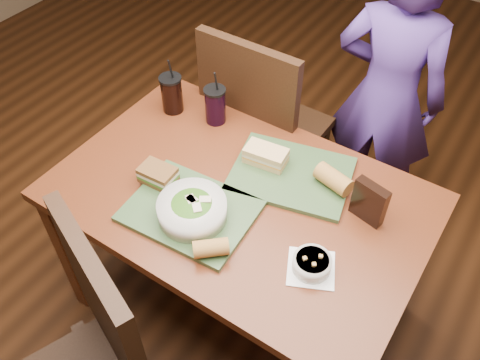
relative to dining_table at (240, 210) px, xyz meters
name	(u,v)px	position (x,y,z in m)	size (l,w,h in m)	color
ground	(240,303)	(0.00, 0.00, -0.66)	(6.00, 6.00, 0.00)	#381C0B
dining_table	(240,210)	(0.00, 0.00, 0.00)	(1.30, 0.85, 0.75)	#582611
chair_far	(260,125)	(-0.23, 0.52, -0.07)	(0.46, 0.46, 1.06)	black
diner	(386,96)	(0.20, 0.88, 0.04)	(0.51, 0.34, 1.40)	#4F3084
tray_near	(190,211)	(-0.09, -0.17, 0.10)	(0.42, 0.32, 0.02)	#324C28
tray_far	(291,175)	(0.11, 0.17, 0.10)	(0.42, 0.32, 0.02)	#324C28
salad_bowl	(192,209)	(-0.07, -0.18, 0.15)	(0.23, 0.23, 0.08)	silver
soup_bowl	(312,264)	(0.36, -0.14, 0.12)	(0.19, 0.19, 0.06)	white
sandwich_near	(158,175)	(-0.27, -0.12, 0.14)	(0.13, 0.09, 0.06)	#593819
sandwich_far	(266,156)	(0.00, 0.17, 0.14)	(0.16, 0.10, 0.06)	tan
baguette_near	(211,248)	(0.07, -0.27, 0.14)	(0.06, 0.06, 0.11)	#AD7533
baguette_far	(333,179)	(0.26, 0.20, 0.14)	(0.07, 0.07, 0.13)	#AD7533
cup_cola	(172,94)	(-0.49, 0.24, 0.17)	(0.09, 0.09, 0.25)	black
cup_berry	(215,105)	(-0.30, 0.28, 0.17)	(0.09, 0.09, 0.24)	black
chip_bag	(369,202)	(0.41, 0.15, 0.17)	(0.12, 0.04, 0.15)	black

